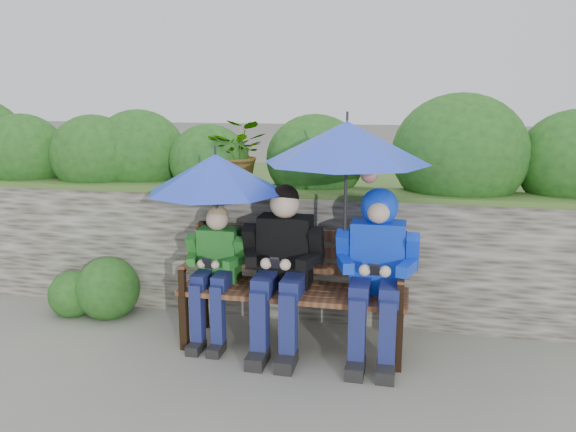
% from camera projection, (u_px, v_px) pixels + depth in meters
% --- Properties ---
extents(ground, '(60.00, 60.00, 0.00)m').
position_uv_depth(ground, '(285.00, 351.00, 3.95)').
color(ground, gray).
rests_on(ground, ground).
extents(garden_backdrop, '(8.00, 2.86, 1.82)m').
position_uv_depth(garden_backdrop, '(318.00, 214.00, 5.32)').
color(garden_backdrop, '#403C31').
rests_on(garden_backdrop, ground).
extents(park_bench, '(1.58, 0.46, 0.84)m').
position_uv_depth(park_bench, '(295.00, 280.00, 3.98)').
color(park_bench, black).
rests_on(park_bench, ground).
extents(boy_left, '(0.43, 0.50, 0.99)m').
position_uv_depth(boy_left, '(215.00, 266.00, 4.02)').
color(boy_left, '#20711C').
rests_on(boy_left, ground).
extents(boy_middle, '(0.55, 0.64, 1.16)m').
position_uv_depth(boy_middle, '(282.00, 262.00, 3.89)').
color(boy_middle, black).
rests_on(boy_middle, ground).
extents(boy_right, '(0.55, 0.66, 1.15)m').
position_uv_depth(boy_right, '(377.00, 261.00, 3.75)').
color(boy_right, blue).
rests_on(boy_right, ground).
extents(umbrella_left, '(0.98, 0.98, 0.77)m').
position_uv_depth(umbrella_left, '(216.00, 173.00, 3.92)').
color(umbrella_left, blue).
rests_on(umbrella_left, ground).
extents(umbrella_right, '(1.10, 1.10, 0.99)m').
position_uv_depth(umbrella_right, '(347.00, 142.00, 3.65)').
color(umbrella_right, blue).
rests_on(umbrella_right, ground).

